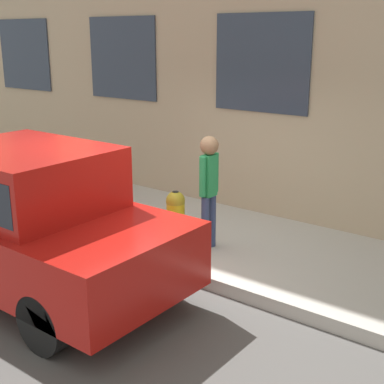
{
  "coord_description": "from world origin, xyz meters",
  "views": [
    {
      "loc": [
        -4.94,
        -4.4,
        3.09
      ],
      "look_at": [
        0.71,
        -0.06,
        0.98
      ],
      "focal_mm": 50.0,
      "sensor_mm": 36.0,
      "label": 1
    }
  ],
  "objects": [
    {
      "name": "parked_car_red_near",
      "position": [
        -1.27,
        0.96,
        0.97
      ],
      "size": [
        1.85,
        4.22,
        1.81
      ],
      "color": "black",
      "rests_on": "ground_plane"
    },
    {
      "name": "person",
      "position": [
        0.8,
        -0.28,
        1.14
      ],
      "size": [
        0.39,
        0.26,
        1.61
      ],
      "rotation": [
        0.0,
        0.0,
        0.92
      ],
      "color": "navy",
      "rests_on": "sidewalk"
    },
    {
      "name": "ground_plane",
      "position": [
        0.0,
        0.0,
        0.0
      ],
      "size": [
        80.0,
        80.0,
        0.0
      ],
      "primitive_type": "plane",
      "color": "#514F4C"
    },
    {
      "name": "sidewalk",
      "position": [
        1.3,
        0.0,
        0.09
      ],
      "size": [
        2.6,
        60.0,
        0.17
      ],
      "color": "#B2ADA3",
      "rests_on": "ground_plane"
    },
    {
      "name": "fire_hydrant",
      "position": [
        0.61,
        0.15,
        0.58
      ],
      "size": [
        0.35,
        0.46,
        0.8
      ],
      "color": "gold",
      "rests_on": "sidewalk"
    }
  ]
}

